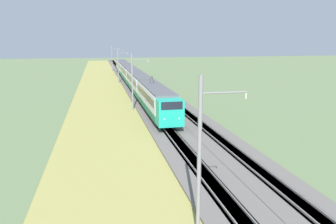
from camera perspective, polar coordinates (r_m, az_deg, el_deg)
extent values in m
cube|color=#605B56|center=(57.57, -4.35, 2.22)|extent=(240.00, 4.40, 0.30)
cube|color=#605B56|center=(58.31, -0.09, 2.38)|extent=(240.00, 4.40, 0.30)
cube|color=#4C4238|center=(57.57, -4.35, 2.22)|extent=(240.00, 1.57, 0.30)
cube|color=gray|center=(57.47, -4.88, 2.42)|extent=(240.00, 0.07, 0.15)
cube|color=gray|center=(57.61, -3.83, 2.46)|extent=(240.00, 0.07, 0.15)
cube|color=#4C4238|center=(58.31, -0.09, 2.38)|extent=(240.00, 1.57, 0.30)
cube|color=gray|center=(58.17, -0.60, 2.58)|extent=(240.00, 0.07, 0.15)
cube|color=gray|center=(58.38, 0.43, 2.62)|extent=(240.00, 0.07, 0.15)
cube|color=#99934C|center=(57.10, -11.07, 1.84)|extent=(240.00, 10.65, 0.12)
cube|color=#19A88E|center=(36.11, 0.31, -0.08)|extent=(2.15, 2.84, 2.89)
cube|color=black|center=(35.60, 0.42, 1.33)|extent=(1.55, 2.37, 0.87)
sphere|color=#F2EAC6|center=(35.08, -0.63, -1.27)|extent=(0.20, 0.20, 0.20)
sphere|color=#F2EAC6|center=(35.43, 1.95, -1.14)|extent=(0.20, 0.20, 0.20)
cube|color=#196B47|center=(45.48, -2.27, 1.15)|extent=(16.91, 2.96, 0.81)
cube|color=silver|center=(45.22, -2.29, 2.95)|extent=(16.91, 2.96, 2.08)
cube|color=black|center=(45.20, -2.29, 3.16)|extent=(15.56, 2.98, 0.88)
cube|color=#515156|center=(45.05, -2.30, 4.41)|extent=(16.91, 2.72, 0.25)
cube|color=black|center=(45.62, -2.27, 0.31)|extent=(16.07, 2.51, 0.55)
cylinder|color=black|center=(39.10, -1.36, -1.48)|extent=(0.86, 0.12, 0.86)
cylinder|color=black|center=(39.31, 0.16, -1.40)|extent=(0.86, 0.12, 0.86)
cube|color=#196B47|center=(63.63, -5.15, 4.31)|extent=(19.06, 2.96, 0.81)
cube|color=silver|center=(63.45, -5.18, 5.60)|extent=(19.06, 2.96, 2.08)
cube|color=black|center=(63.43, -5.18, 5.75)|extent=(17.54, 2.98, 0.88)
cube|color=#515156|center=(63.33, -5.20, 6.65)|extent=(19.06, 2.72, 0.25)
cube|color=black|center=(63.73, -5.14, 3.70)|extent=(18.11, 2.51, 0.55)
cube|color=#196B47|center=(83.04, -6.83, 6.13)|extent=(19.06, 2.96, 0.81)
cube|color=silver|center=(82.90, -6.86, 7.12)|extent=(19.06, 2.96, 2.08)
cube|color=black|center=(82.89, -6.86, 7.24)|extent=(17.54, 2.98, 0.88)
cube|color=#515156|center=(82.81, -6.88, 7.93)|extent=(19.06, 2.72, 0.25)
cube|color=black|center=(83.12, -6.82, 5.66)|extent=(18.11, 2.51, 0.55)
cube|color=#196B47|center=(102.55, -7.88, 7.26)|extent=(19.06, 2.96, 0.81)
cube|color=silver|center=(102.44, -7.90, 8.07)|extent=(19.06, 2.96, 2.08)
cube|color=black|center=(102.43, -7.90, 8.16)|extent=(17.54, 2.98, 0.88)
cube|color=#515156|center=(102.36, -7.92, 8.72)|extent=(19.06, 2.72, 0.25)
cube|color=black|center=(102.61, -7.87, 6.88)|extent=(18.11, 2.51, 0.55)
cylinder|color=black|center=(47.42, -3.05, 5.62)|extent=(0.06, 0.33, 1.08)
cylinder|color=black|center=(47.48, -2.63, 5.64)|extent=(0.06, 0.33, 1.08)
cube|color=black|center=(39.42, -0.60, -2.68)|extent=(0.10, 0.10, 0.00)
cylinder|color=slate|center=(17.00, 5.47, -8.08)|extent=(0.22, 0.22, 8.56)
cylinder|color=slate|center=(16.55, 9.68, 3.34)|extent=(0.08, 2.40, 0.08)
cylinder|color=#B2ADA8|center=(17.05, 13.41, 2.77)|extent=(0.10, 0.10, 0.30)
cylinder|color=slate|center=(48.44, -6.23, 5.11)|extent=(0.22, 0.22, 8.38)
cylinder|color=slate|center=(48.29, -4.89, 9.03)|extent=(0.08, 2.40, 0.08)
cylinder|color=#B2ADA8|center=(48.46, -3.46, 8.83)|extent=(0.10, 0.10, 0.30)
cylinder|color=slate|center=(80.85, -8.68, 7.84)|extent=(0.22, 0.22, 8.23)
cylinder|color=slate|center=(80.75, -7.89, 10.14)|extent=(0.08, 2.40, 0.08)
cylinder|color=#B2ADA8|center=(80.86, -7.02, 10.03)|extent=(0.10, 0.10, 0.30)
cylinder|color=slate|center=(113.38, -9.73, 9.13)|extent=(0.22, 0.22, 8.59)
cylinder|color=slate|center=(113.31, -9.18, 10.87)|extent=(0.08, 2.40, 0.08)
cylinder|color=#B2ADA8|center=(113.39, -8.56, 10.79)|extent=(0.10, 0.10, 0.30)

